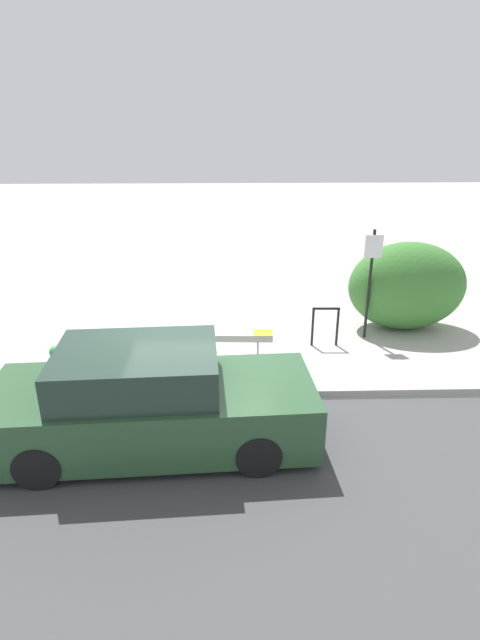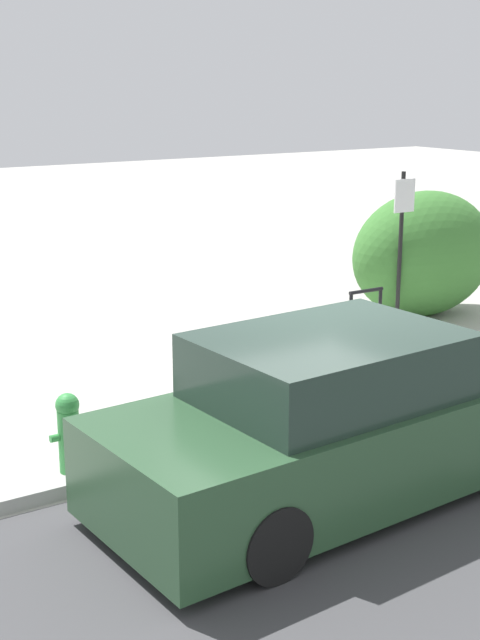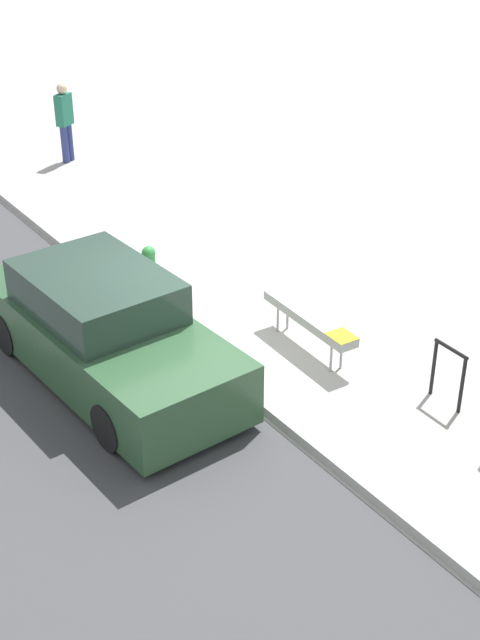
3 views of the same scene
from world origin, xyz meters
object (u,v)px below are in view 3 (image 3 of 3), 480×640
Objects in this scene: pedestrian at (65,120)px; parked_car_near at (105,331)px; bike_rack at (448,369)px; fire_hydrant at (149,267)px; bench at (310,318)px.

parked_car_near is at bearing 37.26° from pedestrian.
pedestrian reaches higher than bike_rack.
parked_car_near is (1.81, -1.69, 0.26)m from fire_hydrant.
bench is at bearing 54.98° from pedestrian.
parked_car_near reaches higher than bench.
parked_car_near is (8.22, -3.27, -0.25)m from pedestrian.
bike_rack reaches higher than fire_hydrant.
pedestrian reaches higher than parked_car_near.
fire_hydrant is (-4.87, -1.55, -0.09)m from bike_rack.
fire_hydrant reaches higher than bench.
bench is 1.07× the size of pedestrian.
bench is 0.40× the size of parked_car_near.
bench is at bearing 65.42° from parked_car_near.
fire_hydrant is 2.49m from parked_car_near.
parked_car_near is (-3.05, -3.24, 0.16)m from bike_rack.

